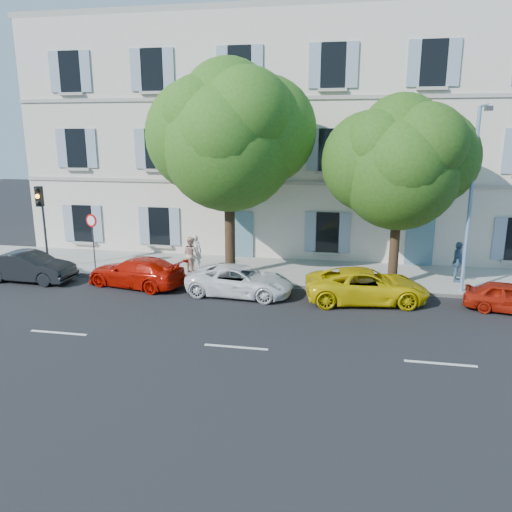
% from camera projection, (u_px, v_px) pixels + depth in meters
% --- Properties ---
extents(ground, '(90.00, 90.00, 0.00)m').
position_uv_depth(ground, '(259.00, 304.00, 19.15)').
color(ground, black).
extents(sidewalk, '(36.00, 4.50, 0.15)m').
position_uv_depth(sidewalk, '(277.00, 271.00, 23.37)').
color(sidewalk, '#A09E96').
rests_on(sidewalk, ground).
extents(kerb, '(36.00, 0.16, 0.16)m').
position_uv_depth(kerb, '(269.00, 285.00, 21.30)').
color(kerb, '#9E998E').
rests_on(kerb, ground).
extents(building, '(28.00, 7.00, 12.00)m').
position_uv_depth(building, '(293.00, 140.00, 27.41)').
color(building, beige).
rests_on(building, ground).
extents(car_dark_sedan, '(4.05, 1.55, 1.32)m').
position_uv_depth(car_dark_sedan, '(29.00, 267.00, 21.97)').
color(car_dark_sedan, black).
rests_on(car_dark_sedan, ground).
extents(car_red_coupe, '(4.62, 2.65, 1.26)m').
position_uv_depth(car_red_coupe, '(136.00, 272.00, 21.28)').
color(car_red_coupe, '#B41105').
rests_on(car_red_coupe, ground).
extents(car_white_coupe, '(4.42, 2.26, 1.20)m').
position_uv_depth(car_white_coupe, '(240.00, 281.00, 20.12)').
color(car_white_coupe, white).
rests_on(car_white_coupe, ground).
extents(car_yellow_supercar, '(4.98, 2.85, 1.31)m').
position_uv_depth(car_yellow_supercar, '(366.00, 286.00, 19.28)').
color(car_yellow_supercar, '#D8BA09').
rests_on(car_yellow_supercar, ground).
extents(car_red_hatchback, '(3.45, 1.97, 1.11)m').
position_uv_depth(car_red_hatchback, '(511.00, 298.00, 18.20)').
color(car_red_hatchback, '#9D1909').
rests_on(car_red_hatchback, ground).
extents(tree_left, '(5.82, 5.82, 9.03)m').
position_uv_depth(tree_left, '(229.00, 143.00, 21.18)').
color(tree_left, '#3A2819').
rests_on(tree_left, sidewalk).
extents(tree_right, '(4.87, 4.87, 7.50)m').
position_uv_depth(tree_right, '(400.00, 170.00, 19.93)').
color(tree_right, '#3A2819').
rests_on(tree_right, sidewalk).
extents(traffic_light, '(0.32, 0.44, 3.90)m').
position_uv_depth(traffic_light, '(41.00, 210.00, 22.75)').
color(traffic_light, '#383A3D').
rests_on(traffic_light, sidewalk).
extents(road_sign, '(0.60, 0.19, 2.63)m').
position_uv_depth(road_sign, '(92.00, 230.00, 23.04)').
color(road_sign, '#383A3D').
rests_on(road_sign, sidewalk).
extents(street_lamp, '(0.24, 1.54, 7.26)m').
position_uv_depth(street_lamp, '(472.00, 190.00, 19.09)').
color(street_lamp, '#7293BF').
rests_on(street_lamp, sidewalk).
extents(pedestrian_a, '(0.61, 0.43, 1.60)m').
position_uv_depth(pedestrian_a, '(196.00, 252.00, 23.43)').
color(pedestrian_a, silver).
rests_on(pedestrian_a, sidewalk).
extents(pedestrian_b, '(1.02, 0.98, 1.66)m').
position_uv_depth(pedestrian_b, '(191.00, 254.00, 22.83)').
color(pedestrian_b, '#D5A088').
rests_on(pedestrian_b, sidewalk).
extents(pedestrian_c, '(0.60, 1.08, 1.75)m').
position_uv_depth(pedestrian_c, '(458.00, 262.00, 21.34)').
color(pedestrian_c, slate).
rests_on(pedestrian_c, sidewalk).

